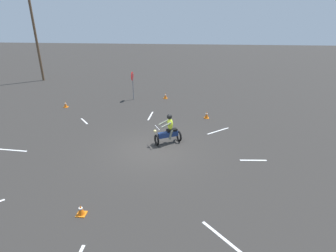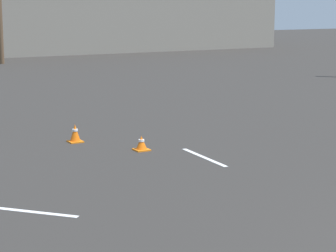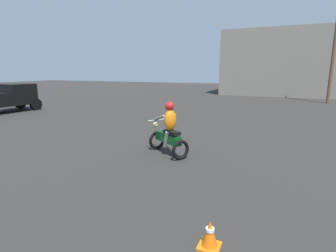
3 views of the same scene
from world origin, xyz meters
name	(u,v)px [view 1 (image 1 of 3)]	position (x,y,z in m)	size (l,w,h in m)	color
ground_plane	(153,150)	(0.00, 0.00, 0.00)	(120.00, 120.00, 0.00)	#2D2B28
motorcycle_rider_foreground	(169,131)	(0.90, -0.73, 0.73)	(1.20, 1.52, 1.66)	black
stop_sign	(133,80)	(8.81, 3.01, 1.63)	(0.70, 0.08, 2.30)	slate
traffic_cone_near_right	(66,105)	(6.26, 7.68, 0.21)	(0.32, 0.32, 0.43)	orange
traffic_cone_mid_center	(165,96)	(9.36, 0.39, 0.23)	(0.32, 0.32, 0.47)	orange
traffic_cone_mid_left	(81,210)	(-4.99, 1.70, 0.19)	(0.32, 0.32, 0.39)	orange
traffic_cone_far_right	(207,115)	(4.97, -2.90, 0.23)	(0.32, 0.32, 0.48)	orange
lane_stripe_e	(150,116)	(5.03, 0.95, 0.00)	(0.10, 1.69, 0.01)	silver
lane_stripe_ne	(84,121)	(3.57, 5.12, 0.00)	(0.10, 1.20, 0.01)	silver
lane_stripe_n	(11,150)	(-0.76, 7.26, 0.00)	(0.10, 1.80, 0.01)	silver
lane_stripe_sw	(222,237)	(-5.54, -3.04, 0.00)	(0.10, 1.67, 0.01)	silver
lane_stripe_s	(253,160)	(-0.56, -4.94, 0.00)	(0.10, 1.27, 0.01)	silver
lane_stripe_se	(218,131)	(2.84, -3.54, 0.00)	(0.10, 1.71, 0.01)	silver
utility_pole_near	(36,38)	(15.01, 14.44, 4.40)	(0.24, 0.24, 8.81)	brown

